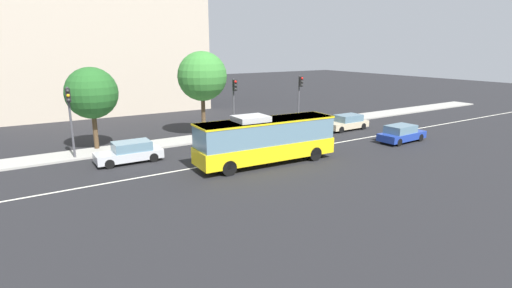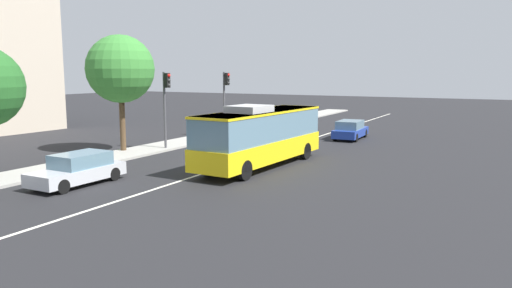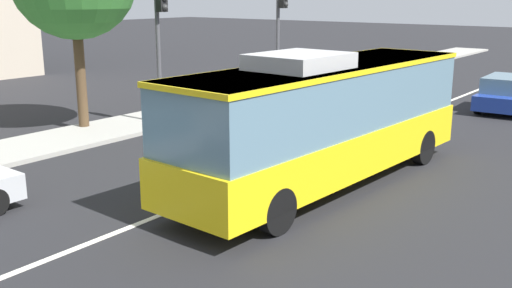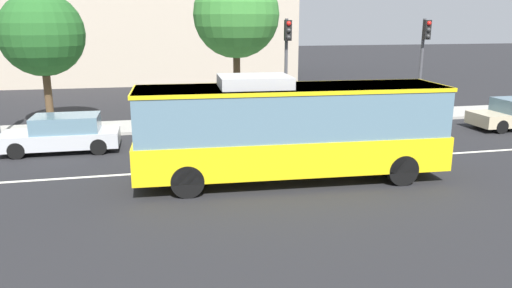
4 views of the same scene
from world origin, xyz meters
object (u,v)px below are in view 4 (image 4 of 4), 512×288
(traffic_light_mid_block, at_px, (424,52))
(traffic_light_far_corner, at_px, (287,53))
(transit_bus, at_px, (290,126))
(sedan_silver, at_px, (63,134))
(street_tree_kerbside_centre, at_px, (42,35))
(street_tree_kerbside_left, at_px, (236,15))

(traffic_light_mid_block, distance_m, traffic_light_far_corner, 7.20)
(transit_bus, height_order, sedan_silver, transit_bus)
(traffic_light_far_corner, xyz_separation_m, street_tree_kerbside_centre, (-11.34, 1.98, 0.91))
(transit_bus, xyz_separation_m, street_tree_kerbside_left, (0.11, 10.17, 3.56))
(street_tree_kerbside_centre, bearing_deg, traffic_light_mid_block, -6.66)
(traffic_light_far_corner, height_order, street_tree_kerbside_left, street_tree_kerbside_left)
(traffic_light_mid_block, bearing_deg, traffic_light_far_corner, -91.00)
(transit_bus, height_order, street_tree_kerbside_left, street_tree_kerbside_left)
(sedan_silver, bearing_deg, traffic_light_mid_block, -170.66)
(traffic_light_mid_block, bearing_deg, sedan_silver, -80.93)
(street_tree_kerbside_left, relative_size, street_tree_kerbside_centre, 1.17)
(transit_bus, distance_m, street_tree_kerbside_centre, 13.95)
(street_tree_kerbside_left, xyz_separation_m, street_tree_kerbside_centre, (-9.23, 0.06, -0.90))
(sedan_silver, bearing_deg, street_tree_kerbside_left, -148.54)
(transit_bus, xyz_separation_m, traffic_light_mid_block, (9.42, 8.06, 1.75))
(transit_bus, relative_size, street_tree_kerbside_centre, 1.57)
(traffic_light_far_corner, bearing_deg, traffic_light_mid_block, 90.85)
(transit_bus, relative_size, traffic_light_mid_block, 1.95)
(sedan_silver, distance_m, street_tree_kerbside_left, 10.34)
(street_tree_kerbside_centre, bearing_deg, traffic_light_far_corner, -9.91)
(traffic_light_far_corner, height_order, street_tree_kerbside_centre, street_tree_kerbside_centre)
(sedan_silver, height_order, traffic_light_mid_block, traffic_light_mid_block)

